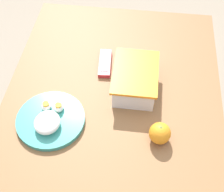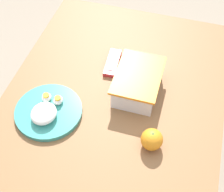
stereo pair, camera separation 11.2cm
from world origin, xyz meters
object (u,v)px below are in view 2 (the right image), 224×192
object	(u,v)px
rice_plate	(48,111)
candy_bar	(113,63)
orange_fruit	(152,139)
food_container	(138,83)

from	to	relation	value
rice_plate	candy_bar	bearing A→B (deg)	153.04
orange_fruit	candy_bar	size ratio (longest dim) A/B	0.50
orange_fruit	food_container	bearing A→B (deg)	-155.28
food_container	orange_fruit	xyz separation A→B (m)	(0.21, 0.10, -0.00)
orange_fruit	candy_bar	world-z (taller)	orange_fruit
rice_plate	candy_bar	size ratio (longest dim) A/B	1.62
orange_fruit	rice_plate	size ratio (longest dim) A/B	0.31
food_container	candy_bar	distance (m)	0.17
rice_plate	orange_fruit	bearing A→B (deg)	86.85
food_container	orange_fruit	distance (m)	0.24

